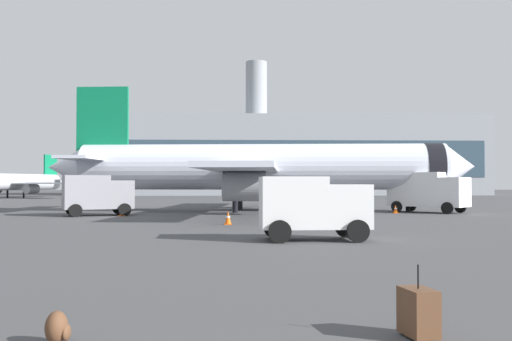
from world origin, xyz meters
name	(u,v)px	position (x,y,z in m)	size (l,w,h in m)	color
airplane_at_gate	(259,167)	(1.70, 43.40, 3.66)	(35.77, 32.31, 10.50)	silver
airplane_taxiing	(10,182)	(-35.47, 86.69, 2.52)	(21.54, 23.47, 7.23)	silver
service_truck	(97,193)	(-10.21, 37.42, 1.61)	(5.27, 3.93, 2.90)	gray
fuel_truck	(427,190)	(15.03, 40.90, 1.77)	(5.97, 5.91, 3.20)	white
cargo_van	(313,205)	(2.82, 19.23, 1.45)	(4.46, 2.45, 2.60)	white
safety_cone_near	(228,218)	(-0.72, 28.27, 0.37)	(0.44, 0.44, 0.75)	#F2590C
safety_cone_mid	(396,209)	(12.22, 40.02, 0.31)	(0.44, 0.44, 0.63)	#F2590C
safety_cone_far	(275,204)	(3.67, 52.69, 0.31)	(0.44, 0.44, 0.63)	#F2590C
safety_cone_outer	(122,211)	(-8.35, 37.06, 0.35)	(0.44, 0.44, 0.71)	#F2590C
rolling_suitcase	(418,312)	(2.37, 4.59, 0.39)	(0.51, 0.70, 1.10)	brown
traveller_backpack	(58,328)	(-2.95, 4.47, 0.23)	(0.36, 0.40, 0.48)	brown
terminal_building	(289,156)	(11.02, 113.75, 7.90)	(76.89, 21.45, 27.56)	gray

